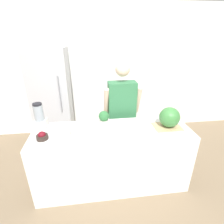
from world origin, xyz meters
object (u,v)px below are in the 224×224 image
refrigerator (53,98)px  blender (40,118)px  potted_plant (104,118)px  watermelon (170,117)px  bowl_cherries (42,136)px  person (122,113)px  bowl_cream (64,133)px

refrigerator → blender: size_ratio=5.11×
blender → potted_plant: 0.84m
watermelon → bowl_cherries: size_ratio=1.97×
watermelon → potted_plant: 0.87m
person → bowl_cream: size_ratio=9.91×
refrigerator → potted_plant: bearing=-51.4°
blender → watermelon: bearing=-6.4°
bowl_cherries → bowl_cream: size_ratio=0.81×
person → watermelon: size_ratio=6.22×
refrigerator → blender: 1.11m
person → bowl_cherries: bearing=-147.8°
refrigerator → person: 1.39m
potted_plant → bowl_cherries: bearing=-160.7°
bowl_cream → potted_plant: 0.57m
refrigerator → blender: bearing=-87.9°
bowl_cherries → bowl_cream: bowl_cream is taller
watermelon → potted_plant: size_ratio=1.33×
person → bowl_cherries: (-1.09, -0.69, 0.07)m
person → bowl_cream: 1.07m
refrigerator → person: (1.21, -0.68, -0.06)m
person → bowl_cream: person is taller
potted_plant → watermelon: bearing=-12.3°
refrigerator → potted_plant: (0.88, -1.10, 0.08)m
person → potted_plant: person is taller
watermelon → bowl_cream: size_ratio=1.59×
watermelon → blender: bearing=173.6°
bowl_cherries → potted_plant: size_ratio=0.68×
blender → potted_plant: (0.84, -0.00, -0.05)m
bowl_cherries → blender: blender is taller
watermelon → bowl_cream: 1.38m
bowl_cream → potted_plant: bearing=23.8°
bowl_cherries → blender: bearing=105.1°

